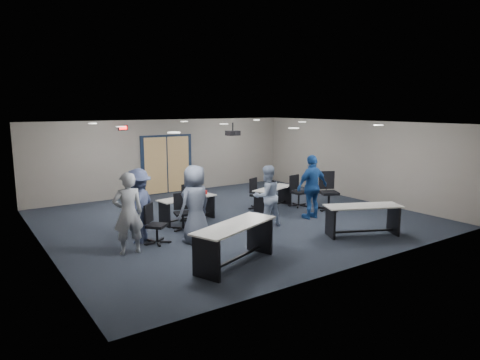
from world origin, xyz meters
TOP-DOWN VIEW (x-y plane):
  - floor at (0.00, 0.00)m, footprint 10.00×10.00m
  - back_wall at (0.00, 4.50)m, footprint 10.00×0.04m
  - front_wall at (0.00, -4.50)m, footprint 10.00×0.04m
  - left_wall at (-5.00, 0.00)m, footprint 0.04×9.00m
  - right_wall at (5.00, 0.00)m, footprint 0.04×9.00m
  - ceiling at (0.00, 0.00)m, footprint 10.00×9.00m
  - double_door at (0.00, 4.46)m, footprint 2.00×0.07m
  - exit_sign at (-1.60, 4.44)m, footprint 0.32×0.07m
  - ceiling_projector at (0.30, 0.50)m, footprint 0.35×0.32m
  - ceiling_can_lights at (0.00, 0.25)m, footprint 6.24×5.74m
  - table_front_left at (-1.97, -3.05)m, footprint 2.17×1.38m
  - table_front_right at (1.74, -3.15)m, footprint 1.96×1.35m
  - table_back_left at (-1.23, 0.46)m, footprint 1.74×0.78m
  - table_back_right at (1.73, 0.36)m, footprint 1.70×1.05m
  - chair_back_a at (-1.71, -0.21)m, footprint 0.71×0.71m
  - chair_back_b at (-1.15, 0.30)m, footprint 0.68×0.68m
  - chair_back_c at (1.28, 0.54)m, footprint 0.79×0.79m
  - chair_back_d at (2.55, 0.09)m, footprint 0.70×0.70m
  - chair_loose_left at (-2.73, -0.89)m, footprint 0.83×0.83m
  - chair_loose_right at (2.99, -0.80)m, footprint 0.99×0.99m
  - person_gray at (-3.51, -1.20)m, footprint 0.69×0.49m
  - person_plaid at (-1.93, -1.28)m, footprint 1.02×0.81m
  - person_lightblue at (0.27, -1.18)m, footprint 0.84×0.67m
  - person_navy at (1.87, -1.21)m, footprint 1.07×0.45m
  - person_back at (-3.02, -0.54)m, footprint 1.27×1.25m

SIDE VIEW (x-z plane):
  - floor at x=0.00m, z-range 0.00..0.00m
  - table_back_right at x=1.73m, z-range 0.00..0.90m
  - chair_loose_left at x=-2.73m, z-range 0.00..0.93m
  - table_back_left at x=-1.23m, z-range 0.07..0.86m
  - chair_back_a at x=-1.71m, z-range 0.00..0.94m
  - chair_back_c at x=1.28m, z-range 0.00..0.96m
  - chair_back_d at x=2.55m, z-range 0.00..1.00m
  - table_front_right at x=1.74m, z-range 0.14..0.90m
  - chair_back_b at x=-1.15m, z-range 0.00..1.04m
  - table_front_left at x=-1.97m, z-range 0.15..0.99m
  - chair_loose_right at x=2.99m, z-range 0.00..1.18m
  - person_lightblue at x=0.27m, z-range 0.00..1.64m
  - person_back at x=-3.02m, z-range 0.00..1.75m
  - person_gray at x=-3.51m, z-range 0.00..1.79m
  - person_navy at x=1.87m, z-range 0.00..1.82m
  - person_plaid at x=-1.93m, z-range 0.00..1.83m
  - double_door at x=0.00m, z-range -0.05..2.15m
  - back_wall at x=0.00m, z-range 0.00..2.70m
  - front_wall at x=0.00m, z-range 0.00..2.70m
  - left_wall at x=-5.00m, z-range 0.00..2.70m
  - right_wall at x=5.00m, z-range 0.00..2.70m
  - ceiling_projector at x=0.30m, z-range 2.22..2.59m
  - exit_sign at x=-1.60m, z-range 2.36..2.54m
  - ceiling_can_lights at x=0.00m, z-range 2.66..2.68m
  - ceiling at x=0.00m, z-range 2.68..2.72m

